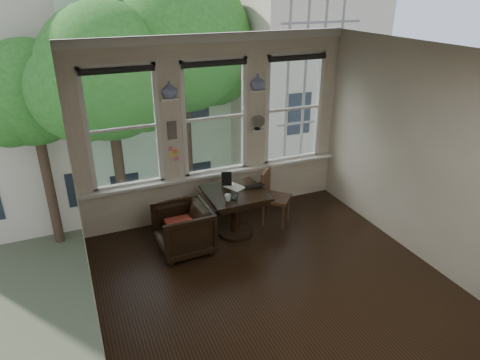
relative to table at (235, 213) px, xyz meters
name	(u,v)px	position (x,y,z in m)	size (l,w,h in m)	color
ground	(274,284)	(-0.01, -1.39, -0.38)	(4.50, 4.50, 0.00)	black
ceiling	(284,53)	(-0.01, -1.39, 2.62)	(4.50, 4.50, 0.00)	silver
wall_back	(214,129)	(-0.01, 0.86, 1.12)	(4.50, 4.50, 0.00)	silver
wall_front	(417,297)	(-0.01, -3.64, 1.12)	(4.50, 4.50, 0.00)	silver
wall_left	(81,219)	(-2.26, -1.39, 1.12)	(4.50, 4.50, 0.00)	silver
wall_right	(422,156)	(2.24, -1.39, 1.12)	(4.50, 4.50, 0.00)	silver
window_left	(123,128)	(-1.46, 0.86, 1.32)	(1.10, 0.12, 1.90)	white
window_center	(214,118)	(-0.01, 0.86, 1.32)	(1.10, 0.12, 1.90)	white
window_right	(292,108)	(1.44, 0.86, 1.32)	(1.10, 0.12, 1.90)	white
shelf_left	(170,99)	(-0.74, 0.76, 1.73)	(0.26, 0.16, 0.03)	white
shelf_right	(258,90)	(0.71, 0.76, 1.73)	(0.26, 0.16, 0.03)	white
intercom	(172,130)	(-0.74, 0.79, 1.23)	(0.14, 0.06, 0.28)	#59544F
sticky_notes	(173,151)	(-0.74, 0.80, 0.88)	(0.16, 0.01, 0.24)	pink
desk_fan	(258,125)	(0.71, 0.74, 1.16)	(0.20, 0.20, 0.24)	#59544F
vase_left	(170,90)	(-0.74, 0.76, 1.86)	(0.24, 0.24, 0.25)	white
vase_right	(258,82)	(0.71, 0.76, 1.86)	(0.24, 0.24, 0.25)	white
table	(235,213)	(0.00, 0.00, 0.00)	(0.90, 0.90, 0.75)	black
armchair_left	(183,229)	(-0.90, -0.14, -0.01)	(0.78, 0.80, 0.73)	black
cushion_red	(183,224)	(-0.90, -0.14, 0.08)	(0.45, 0.45, 0.06)	maroon
side_chair_right	(276,198)	(0.76, 0.07, 0.09)	(0.42, 0.42, 0.92)	#4C261B
laptop	(256,187)	(0.34, 0.00, 0.39)	(0.33, 0.22, 0.03)	black
mug	(228,198)	(-0.22, -0.24, 0.42)	(0.10, 0.10, 0.10)	white
drinking_glass	(234,197)	(-0.12, -0.25, 0.42)	(0.12, 0.12, 0.10)	white
tablet	(227,179)	(-0.03, 0.28, 0.48)	(0.16, 0.02, 0.22)	black
papers	(235,187)	(0.06, 0.16, 0.38)	(0.22, 0.30, 0.00)	silver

